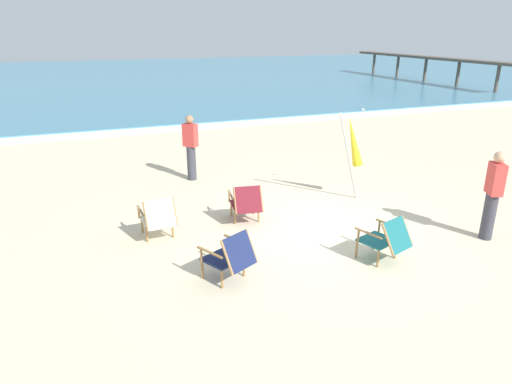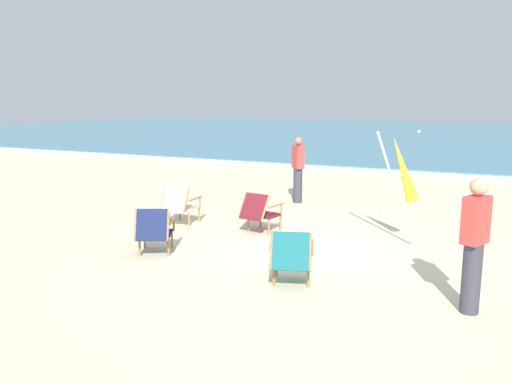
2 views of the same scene
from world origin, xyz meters
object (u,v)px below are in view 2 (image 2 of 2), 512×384
(beach_chair_back_left, at_px, (260,211))
(beach_chair_back_right, at_px, (154,230))
(beach_chair_front_left, at_px, (180,205))
(person_near_chairs, at_px, (298,169))
(umbrella_furled_yellow, at_px, (403,170))
(person_by_waterline, at_px, (474,245))
(beach_chair_mid_center, at_px, (291,256))

(beach_chair_back_left, relative_size, beach_chair_back_right, 0.93)
(beach_chair_front_left, distance_m, person_near_chairs, 3.47)
(beach_chair_back_right, xyz_separation_m, umbrella_furled_yellow, (3.54, 2.35, 0.89))
(beach_chair_back_right, height_order, person_near_chairs, person_near_chairs)
(beach_chair_front_left, xyz_separation_m, beach_chair_back_right, (0.75, -1.87, 0.00))
(umbrella_furled_yellow, distance_m, person_near_chairs, 4.00)
(beach_chair_back_right, distance_m, person_near_chairs, 5.08)
(beach_chair_front_left, distance_m, person_by_waterline, 5.94)
(beach_chair_front_left, relative_size, person_near_chairs, 0.49)
(person_near_chairs, bearing_deg, beach_chair_back_right, -96.92)
(beach_chair_mid_center, xyz_separation_m, umbrella_furled_yellow, (1.00, 2.67, 0.90))
(beach_chair_front_left, relative_size, person_by_waterline, 0.49)
(beach_chair_back_left, relative_size, person_near_chairs, 0.52)
(beach_chair_back_left, relative_size, beach_chair_front_left, 1.06)
(person_near_chairs, bearing_deg, umbrella_furled_yellow, -42.56)
(beach_chair_back_left, xyz_separation_m, person_by_waterline, (3.81, -2.25, 0.42))
(beach_chair_back_left, bearing_deg, person_by_waterline, -30.56)
(beach_chair_back_right, bearing_deg, person_near_chairs, 83.08)
(beach_chair_back_left, xyz_separation_m, person_near_chairs, (-0.37, 3.03, 0.42))
(person_near_chairs, bearing_deg, beach_chair_front_left, -113.29)
(beach_chair_back_right, relative_size, umbrella_furled_yellow, 0.45)
(beach_chair_back_left, relative_size, beach_chair_mid_center, 0.93)
(beach_chair_back_left, height_order, beach_chair_mid_center, beach_chair_mid_center)
(beach_chair_mid_center, bearing_deg, beach_chair_back_left, 123.77)
(beach_chair_back_left, height_order, person_by_waterline, person_by_waterline)
(beach_chair_mid_center, relative_size, person_near_chairs, 0.55)
(beach_chair_mid_center, bearing_deg, beach_chair_back_right, 172.71)
(beach_chair_mid_center, bearing_deg, person_by_waterline, 1.94)
(beach_chair_back_left, xyz_separation_m, beach_chair_back_right, (-0.98, -2.00, 0.00))
(beach_chair_mid_center, height_order, beach_chair_back_right, beach_chair_back_right)
(person_by_waterline, bearing_deg, beach_chair_mid_center, -178.06)
(beach_chair_back_left, distance_m, beach_chair_back_right, 2.23)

